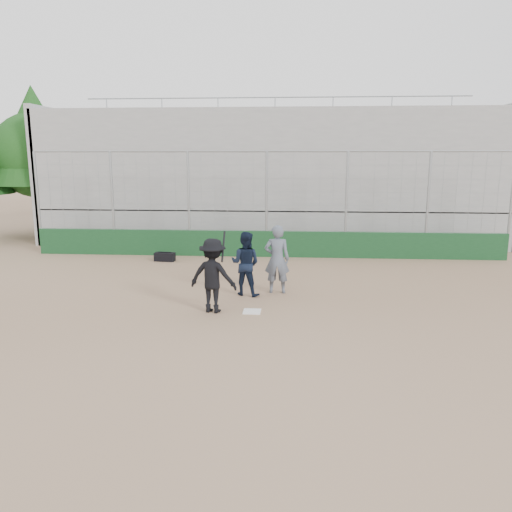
# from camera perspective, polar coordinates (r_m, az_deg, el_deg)

# --- Properties ---
(ground) EXTENTS (90.00, 90.00, 0.00)m
(ground) POSITION_cam_1_polar(r_m,az_deg,el_deg) (12.60, -0.46, -6.40)
(ground) COLOR brown
(ground) RESTS_ON ground
(home_plate) EXTENTS (0.44, 0.44, 0.02)m
(home_plate) POSITION_cam_1_polar(r_m,az_deg,el_deg) (12.59, -0.46, -6.35)
(home_plate) COLOR white
(home_plate) RESTS_ON ground
(backstop) EXTENTS (18.10, 0.25, 4.04)m
(backstop) POSITION_cam_1_polar(r_m,az_deg,el_deg) (19.20, 1.21, 2.76)
(backstop) COLOR #11371A
(backstop) RESTS_ON ground
(bleachers) EXTENTS (20.25, 6.70, 6.98)m
(bleachers) POSITION_cam_1_polar(r_m,az_deg,el_deg) (23.94, 1.85, 9.22)
(bleachers) COLOR gray
(bleachers) RESTS_ON ground
(tree_left) EXTENTS (4.48, 4.48, 7.00)m
(tree_left) POSITION_cam_1_polar(r_m,az_deg,el_deg) (25.89, -23.91, 11.68)
(tree_left) COLOR #342213
(tree_left) RESTS_ON ground
(batter_at_plate) EXTENTS (1.33, 0.94, 2.00)m
(batter_at_plate) POSITION_cam_1_polar(r_m,az_deg,el_deg) (12.42, -4.95, -2.24)
(batter_at_plate) COLOR black
(batter_at_plate) RESTS_ON ground
(catcher_crouched) EXTENTS (1.06, 0.94, 1.21)m
(catcher_crouched) POSITION_cam_1_polar(r_m,az_deg,el_deg) (13.90, -1.23, -2.09)
(catcher_crouched) COLOR black
(catcher_crouched) RESTS_ON ground
(umpire) EXTENTS (0.71, 0.47, 1.76)m
(umpire) POSITION_cam_1_polar(r_m,az_deg,el_deg) (14.12, 2.41, -0.75)
(umpire) COLOR #535B69
(umpire) RESTS_ON ground
(equipment_bag) EXTENTS (0.78, 0.40, 0.36)m
(equipment_bag) POSITION_cam_1_polar(r_m,az_deg,el_deg) (18.78, -10.39, -0.09)
(equipment_bag) COLOR black
(equipment_bag) RESTS_ON ground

